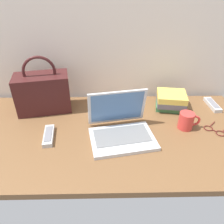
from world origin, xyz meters
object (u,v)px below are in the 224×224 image
Objects in this scene: eyeglasses at (215,130)px; handbag at (43,92)px; remote_control_near at (212,105)px; coffee_mug at (187,120)px; remote_control_far at (49,136)px; book_stack at (171,101)px; laptop at (121,127)px.

eyeglasses is 0.97m from handbag.
coffee_mug is at bearing -137.00° from remote_control_near.
remote_control_near is at bearing 43.00° from coffee_mug.
remote_control_near is at bearing 0.76° from handbag.
coffee_mug reaches higher than remote_control_far.
handbag is 0.76m from book_stack.
remote_control_near is at bearing 70.37° from eyeglasses.
eyeglasses is (-0.09, -0.25, -0.01)m from remote_control_near.
remote_control_far is 0.86× the size of book_stack.
remote_control_near is 1.03m from handbag.
remote_control_far is 0.85m from eyeglasses.
laptop is 0.35m from coffee_mug.
coffee_mug is 0.70× the size of remote_control_far.
book_stack is (-0.03, 0.20, 0.01)m from coffee_mug.
remote_control_near is at bearing 25.05° from laptop.
book_stack is (0.32, 0.26, 0.01)m from laptop.
book_stack reaches higher than remote_control_far.
handbag reaches higher than book_stack.
laptop is 2.53× the size of eyeglasses.
laptop is 3.04× the size of coffee_mug.
handbag is (-0.79, 0.20, 0.07)m from coffee_mug.
laptop is 1.05× the size of handbag.
book_stack is at bearing 38.98° from laptop.
eyeglasses is (0.85, 0.04, -0.01)m from remote_control_far.
remote_control_near is 0.27m from book_stack.
remote_control_far is (-0.94, -0.29, 0.00)m from remote_control_near.
coffee_mug reaches higher than remote_control_near.
remote_control_far is at bearing -163.08° from remote_control_near.
handbag is (-0.08, 0.27, 0.10)m from remote_control_far.
book_stack is at bearing 21.79° from remote_control_far.
coffee_mug is 0.60× the size of book_stack.
laptop is 0.51m from handbag.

